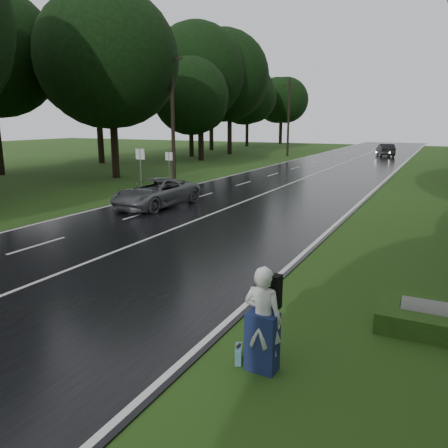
{
  "coord_description": "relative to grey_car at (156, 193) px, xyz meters",
  "views": [
    {
      "loc": [
        9.8,
        -8.56,
        4.39
      ],
      "look_at": [
        3.5,
        3.98,
        1.1
      ],
      "focal_mm": 35.36,
      "sensor_mm": 36.0,
      "label": 1
    }
  ],
  "objects": [
    {
      "name": "ground",
      "position": [
        3.46,
        -9.99,
        -0.76
      ],
      "size": [
        160.0,
        160.0,
        0.0
      ],
      "primitive_type": "plane",
      "color": "#254514",
      "rests_on": "ground"
    },
    {
      "name": "far_car",
      "position": [
        6.21,
        40.91,
        0.06
      ],
      "size": [
        2.9,
        5.0,
        1.56
      ],
      "primitive_type": "imported",
      "rotation": [
        0.0,
        0.0,
        3.42
      ],
      "color": "black",
      "rests_on": "road"
    },
    {
      "name": "road_sign_b",
      "position": [
        -3.74,
        6.88,
        -0.76
      ],
      "size": [
        0.56,
        0.1,
        2.31
      ],
      "primitive_type": null,
      "color": "white",
      "rests_on": "ground"
    },
    {
      "name": "suitcase",
      "position": [
        10.15,
        -11.76,
        -0.62
      ],
      "size": [
        0.26,
        0.41,
        0.29
      ],
      "primitive_type": "cube",
      "rotation": [
        0.0,
        0.0,
        0.39
      ],
      "color": "teal",
      "rests_on": "ground"
    },
    {
      "name": "lane_center",
      "position": [
        3.46,
        10.01,
        -0.72
      ],
      "size": [
        0.12,
        140.0,
        0.01
      ],
      "primitive_type": "cube",
      "color": "silver",
      "rests_on": "road"
    },
    {
      "name": "tree_left_e",
      "position": [
        -11.86,
        25.58,
        -0.76
      ],
      "size": [
        7.47,
        7.47,
        11.67
      ],
      "primitive_type": null,
      "color": "black",
      "rests_on": "ground"
    },
    {
      "name": "road_sign_a",
      "position": [
        -3.74,
        3.7,
        -0.76
      ],
      "size": [
        0.65,
        0.1,
        2.71
      ],
      "primitive_type": null,
      "color": "white",
      "rests_on": "ground"
    },
    {
      "name": "grey_car",
      "position": [
        0.0,
        0.0,
        0.0
      ],
      "size": [
        2.81,
        5.36,
        1.44
      ],
      "primitive_type": "imported",
      "rotation": [
        0.0,
        0.0,
        6.2
      ],
      "color": "#525457",
      "rests_on": "road"
    },
    {
      "name": "culvert",
      "position": [
        13.32,
        -8.69,
        -0.76
      ],
      "size": [
        1.27,
        0.63,
        0.63
      ],
      "primitive_type": "cylinder",
      "rotation": [
        0.0,
        1.57,
        0.0
      ],
      "color": "slate",
      "rests_on": "ground"
    },
    {
      "name": "tree_left_d",
      "position": [
        -10.08,
        8.82,
        -0.76
      ],
      "size": [
        9.73,
        9.73,
        15.2
      ],
      "primitive_type": null,
      "color": "black",
      "rests_on": "ground"
    },
    {
      "name": "tree_left_f",
      "position": [
        -13.19,
        35.73,
        -0.76
      ],
      "size": [
        11.01,
        11.01,
        17.2
      ],
      "primitive_type": null,
      "color": "black",
      "rests_on": "ground"
    },
    {
      "name": "road",
      "position": [
        3.46,
        10.01,
        -0.74
      ],
      "size": [
        12.0,
        140.0,
        0.04
      ],
      "primitive_type": "cube",
      "color": "black",
      "rests_on": "ground"
    },
    {
      "name": "utility_pole_mid",
      "position": [
        -5.04,
        9.47,
        -0.76
      ],
      "size": [
        1.8,
        0.28,
        9.65
      ],
      "primitive_type": null,
      "color": "black",
      "rests_on": "ground"
    },
    {
      "name": "hitchhiker",
      "position": [
        10.65,
        -11.81,
        0.15
      ],
      "size": [
        0.74,
        0.67,
        1.96
      ],
      "color": "silver",
      "rests_on": "ground"
    },
    {
      "name": "utility_pole_far",
      "position": [
        -5.04,
        35.88,
        -0.76
      ],
      "size": [
        1.8,
        0.28,
        9.57
      ],
      "primitive_type": null,
      "color": "black",
      "rests_on": "ground"
    }
  ]
}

